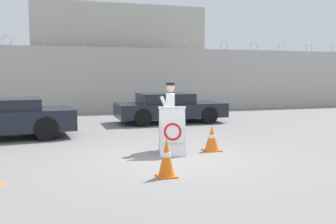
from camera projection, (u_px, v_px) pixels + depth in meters
ground_plane at (173, 159)px, 8.56m from camera, size 90.00×90.00×0.00m
perimeter_wall at (107, 80)px, 19.01m from camera, size 36.00×0.30×3.74m
building_block at (114, 59)px, 23.73m from camera, size 9.55×7.00×5.76m
barricade_sign at (172, 131)px, 9.04m from camera, size 0.76×0.80×1.17m
security_guard at (170, 112)px, 9.66m from camera, size 0.52×0.61×1.73m
traffic_cone_near at (212, 138)px, 9.51m from camera, size 0.42×0.42×0.64m
traffic_cone_mid at (167, 158)px, 7.08m from camera, size 0.36×0.36×0.75m
parked_car_rear_sedan at (169, 108)px, 15.04m from camera, size 4.32×1.96×1.18m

